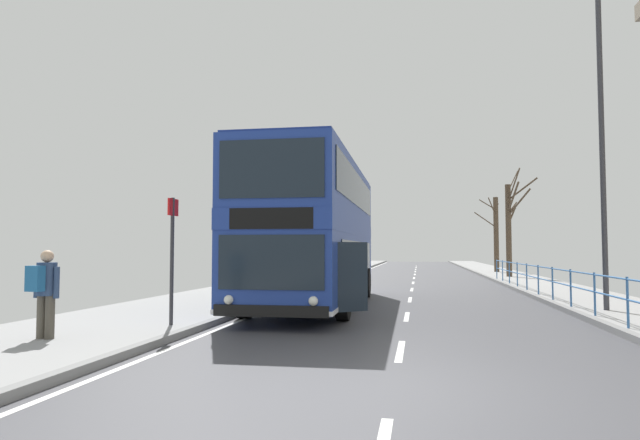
# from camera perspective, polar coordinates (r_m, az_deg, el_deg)

# --- Properties ---
(ground) EXTENTS (15.80, 140.00, 0.20)m
(ground) POSITION_cam_1_polar(r_m,az_deg,el_deg) (7.17, 1.62, -16.66)
(ground) COLOR #414146
(double_decker_bus_main) EXTENTS (3.40, 10.84, 4.31)m
(double_decker_bus_main) POSITION_cam_1_polar(r_m,az_deg,el_deg) (16.62, -0.47, -1.23)
(double_decker_bus_main) COLOR navy
(double_decker_bus_main) RESTS_ON ground
(pedestrian_railing_far_kerb) EXTENTS (0.05, 25.32, 1.03)m
(pedestrian_railing_far_kerb) POSITION_cam_1_polar(r_m,az_deg,el_deg) (18.79, 23.05, -5.53)
(pedestrian_railing_far_kerb) COLOR #386BA8
(pedestrian_railing_far_kerb) RESTS_ON ground
(pedestrian_with_backpack) EXTENTS (0.55, 0.56, 1.57)m
(pedestrian_with_backpack) POSITION_cam_1_polar(r_m,az_deg,el_deg) (10.93, -26.74, -6.29)
(pedestrian_with_backpack) COLOR #4C473D
(pedestrian_with_backpack) RESTS_ON ground
(bus_stop_sign_near) EXTENTS (0.08, 0.44, 2.68)m
(bus_stop_sign_near) POSITION_cam_1_polar(r_m,az_deg,el_deg) (11.98, -15.14, -2.67)
(bus_stop_sign_near) COLOR #2D2D33
(bus_stop_sign_near) RESTS_ON ground
(street_lamp_far_side) EXTENTS (0.28, 0.60, 9.16)m
(street_lamp_far_side) POSITION_cam_1_polar(r_m,az_deg,el_deg) (16.60, 27.23, 9.88)
(street_lamp_far_side) COLOR #38383D
(street_lamp_far_side) RESTS_ON ground
(bare_tree_far_00) EXTENTS (1.79, 1.55, 5.39)m
(bare_tree_far_00) POSITION_cam_1_polar(r_m,az_deg,el_deg) (40.82, 17.85, -1.29)
(bare_tree_far_00) COLOR #4C3D2D
(bare_tree_far_00) RESTS_ON ground
(bare_tree_far_01) EXTENTS (1.60, 2.99, 6.36)m
(bare_tree_far_01) POSITION_cam_1_polar(r_m,az_deg,el_deg) (33.86, 19.16, -0.46)
(bare_tree_far_01) COLOR #4C3D2D
(bare_tree_far_01) RESTS_ON ground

